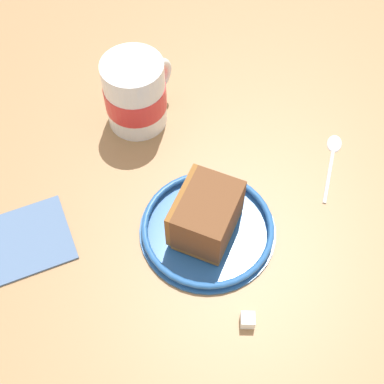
{
  "coord_description": "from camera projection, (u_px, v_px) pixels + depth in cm",
  "views": [
    {
      "loc": [
        -27.29,
        -22.58,
        57.2
      ],
      "look_at": [
        -2.11,
        2.21,
        3.0
      ],
      "focal_mm": 50.12,
      "sensor_mm": 36.0,
      "label": 1
    }
  ],
  "objects": [
    {
      "name": "ground_plane",
      "position": [
        216.0,
        211.0,
        0.68
      ],
      "size": [
        150.81,
        150.81,
        2.52
      ],
      "primitive_type": "cube",
      "color": "#936D47"
    },
    {
      "name": "small_plate",
      "position": [
        208.0,
        228.0,
        0.65
      ],
      "size": [
        16.56,
        16.56,
        1.46
      ],
      "color": "#26599E",
      "rests_on": "ground_plane"
    },
    {
      "name": "folded_napkin",
      "position": [
        28.0,
        239.0,
        0.64
      ],
      "size": [
        12.8,
        12.53,
        0.6
      ],
      "primitive_type": "cube",
      "rotation": [
        0.0,
        0.0,
        -0.4
      ],
      "color": "slate",
      "rests_on": "ground_plane"
    },
    {
      "name": "cake_slice",
      "position": [
        206.0,
        215.0,
        0.62
      ],
      "size": [
        10.22,
        9.25,
        6.17
      ],
      "color": "brown",
      "rests_on": "small_plate"
    },
    {
      "name": "teaspoon",
      "position": [
        333.0,
        152.0,
        0.71
      ],
      "size": [
        10.57,
        6.61,
        0.8
      ],
      "color": "silver",
      "rests_on": "ground_plane"
    },
    {
      "name": "tea_mug",
      "position": [
        136.0,
        93.0,
        0.71
      ],
      "size": [
        11.0,
        8.28,
        10.21
      ],
      "color": "white",
      "rests_on": "ground_plane"
    },
    {
      "name": "sugar_cube",
      "position": [
        248.0,
        320.0,
        0.58
      ],
      "size": [
        2.16,
        2.16,
        1.53
      ],
      "primitive_type": "cube",
      "rotation": [
        0.0,
        0.0,
        0.76
      ],
      "color": "white",
      "rests_on": "ground_plane"
    }
  ]
}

